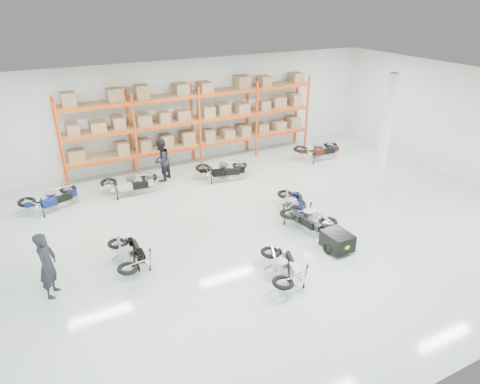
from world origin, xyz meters
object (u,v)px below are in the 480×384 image
moto_black_far_left (129,251)px  moto_back_d (319,147)px  moto_touring_right (306,212)px  trailer (337,241)px  moto_silver_left (284,263)px  person_left (48,265)px  moto_back_c (222,166)px  moto_blue_centre (294,201)px  person_back (161,160)px  moto_back_b (129,180)px  moto_back_a (50,195)px

moto_black_far_left → moto_back_d: bearing=-153.9°
moto_touring_right → trailer: (0.00, -1.60, -0.21)m
moto_silver_left → person_left: 6.04m
moto_back_c → moto_blue_centre: bearing=-152.2°
moto_touring_right → moto_back_d: moto_back_d is taller
moto_blue_centre → moto_black_far_left: size_ratio=1.08×
moto_black_far_left → moto_back_c: bearing=-136.7°
moto_black_far_left → person_back: 6.11m
moto_back_b → moto_back_a: bearing=99.3°
moto_back_c → moto_back_d: size_ratio=0.96×
moto_back_c → moto_back_d: (4.97, 0.13, 0.02)m
moto_back_b → moto_back_d: moto_back_d is taller
moto_blue_centre → moto_black_far_left: moto_blue_centre is taller
moto_back_b → person_back: bearing=-56.9°
moto_black_far_left → person_left: 2.15m
trailer → person_left: (-7.79, 1.74, 0.54)m
moto_silver_left → trailer: 2.22m
moto_blue_centre → trailer: (-0.08, -2.48, -0.19)m
moto_touring_right → trailer: bearing=-95.3°
moto_blue_centre → person_back: 5.91m
moto_back_a → moto_back_c: bearing=-111.4°
person_left → moto_back_a: bearing=19.5°
trailer → moto_back_c: (-0.75, 6.48, 0.21)m
moto_blue_centre → moto_back_c: 4.09m
moto_back_a → moto_back_c: moto_back_c is taller
moto_silver_left → moto_touring_right: moto_touring_right is taller
moto_blue_centre → moto_silver_left: size_ratio=1.07×
trailer → moto_blue_centre: bearing=87.2°
moto_blue_centre → person_back: bearing=-29.9°
moto_blue_centre → moto_back_c: moto_back_c is taller
moto_back_c → moto_touring_right: bearing=-155.3°
moto_back_b → moto_back_c: size_ratio=0.99×
moto_blue_centre → person_left: person_left is taller
moto_back_c → person_back: 2.49m
person_left → moto_back_c: bearing=-31.3°
moto_touring_right → moto_back_c: bearing=93.5°
trailer → moto_black_far_left: bearing=159.4°
moto_back_a → person_back: size_ratio=1.02×
moto_blue_centre → person_left: size_ratio=0.99×
person_back → person_left: bearing=9.2°
moto_touring_right → moto_back_b: (-4.49, 5.26, -0.00)m
moto_back_a → moto_back_b: moto_back_b is taller
moto_touring_right → person_back: size_ratio=1.06×
trailer → person_back: 8.11m
moto_silver_left → moto_touring_right: size_ratio=0.90×
moto_touring_right → moto_back_a: moto_touring_right is taller
trailer → moto_back_a: size_ratio=0.82×
moto_back_d → moto_blue_centre: bearing=140.1°
moto_silver_left → moto_back_d: 9.51m
moto_silver_left → moto_back_a: 8.94m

